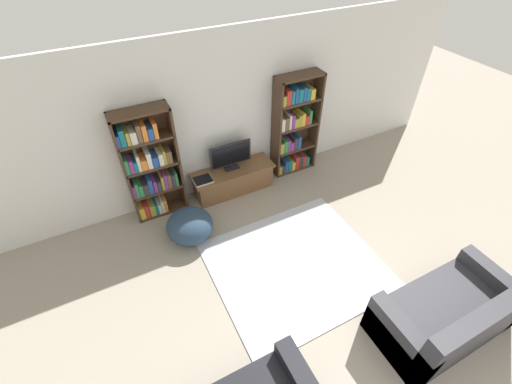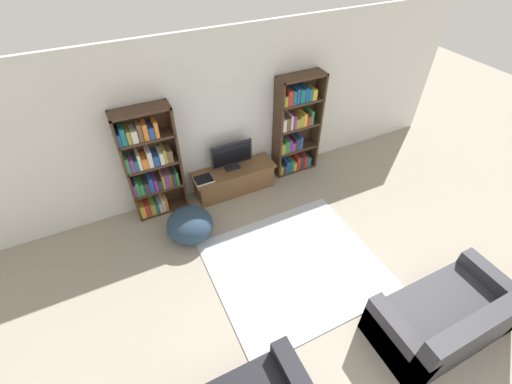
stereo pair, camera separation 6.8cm
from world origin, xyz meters
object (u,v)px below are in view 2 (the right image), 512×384
bookshelf_right (295,127)px  television (232,155)px  beanbag_ottoman (190,225)px  tv_stand (234,180)px  bookshelf_left (151,166)px  laptop (204,179)px  couch_right_sofa (447,319)px

bookshelf_right → television: size_ratio=2.56×
beanbag_ottoman → tv_stand: bearing=34.3°
bookshelf_right → beanbag_ottoman: bearing=-160.3°
bookshelf_right → beanbag_ottoman: bookshelf_right is taller
tv_stand → television: 0.47m
bookshelf_left → laptop: 0.85m
bookshelf_right → beanbag_ottoman: (-2.21, -0.79, -0.64)m
tv_stand → beanbag_ottoman: size_ratio=2.05×
television → couch_right_sofa: bearing=-71.6°
bookshelf_left → television: size_ratio=2.56×
beanbag_ottoman → couch_right_sofa: bearing=-51.7°
laptop → tv_stand: bearing=4.8°
bookshelf_left → beanbag_ottoman: 1.05m
couch_right_sofa → beanbag_ottoman: size_ratio=2.37×
tv_stand → couch_right_sofa: 3.60m
bookshelf_left → laptop: bookshelf_left is taller
tv_stand → bookshelf_right: bearing=5.0°
tv_stand → beanbag_ottoman: 1.22m
laptop → television: bearing=10.2°
bookshelf_right → laptop: bearing=-175.1°
laptop → couch_right_sofa: bearing=-63.3°
bookshelf_left → beanbag_ottoman: bearing=-71.5°
bookshelf_left → beanbag_ottoman: (0.26, -0.79, -0.64)m
couch_right_sofa → beanbag_ottoman: (-2.15, 2.72, -0.07)m
television → beanbag_ottoman: 1.33m
laptop → beanbag_ottoman: laptop is taller
beanbag_ottoman → laptop: bearing=54.1°
tv_stand → couch_right_sofa: (1.15, -3.41, 0.08)m
bookshelf_left → couch_right_sofa: 4.30m
bookshelf_left → tv_stand: bearing=-4.7°
television → couch_right_sofa: 3.67m
television → laptop: television is taller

